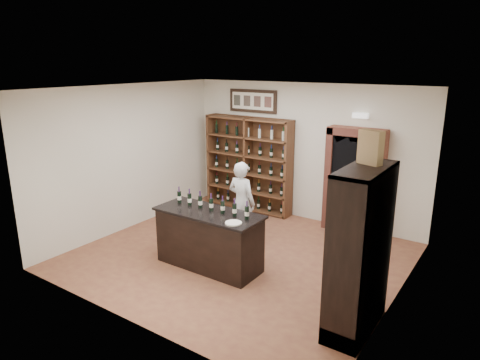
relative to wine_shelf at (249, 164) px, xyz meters
The scene contains 21 objects.
floor 2.89m from the wine_shelf, 60.87° to the right, with size 5.50×5.50×0.00m, color #8F5C39.
ceiling 3.28m from the wine_shelf, 60.87° to the right, with size 5.50×5.50×0.00m, color white.
wall_back 1.37m from the wine_shelf, ahead, with size 5.50×0.04×3.00m, color silver.
wall_left 2.78m from the wine_shelf, 121.86° to the right, with size 0.04×5.00×3.00m, color silver.
wall_right 4.69m from the wine_shelf, 29.94° to the right, with size 0.04×5.00×3.00m, color silver.
wine_shelf is the anchor object (origin of this frame).
framed_picture 1.46m from the wine_shelf, 90.00° to the left, with size 1.25×0.04×0.52m, color black.
arched_doorway 2.55m from the wine_shelf, ahead, with size 1.17×0.35×2.17m.
emergency_light 2.86m from the wine_shelf, ahead, with size 0.30×0.10×0.10m, color white.
tasting_counter 3.19m from the wine_shelf, 69.44° to the right, with size 1.88×0.78×1.00m.
counter_bottle_0 2.88m from the wine_shelf, 82.42° to the right, with size 0.07×0.07×0.30m.
counter_bottle_1 2.92m from the wine_shelf, 77.75° to the right, with size 0.07×0.07×0.30m.
counter_bottle_2 2.98m from the wine_shelf, 73.24° to the right, with size 0.07×0.07×0.30m.
counter_bottle_3 3.06m from the wine_shelf, 68.93° to the right, with size 0.07×0.07×0.30m.
counter_bottle_4 3.15m from the wine_shelf, 64.86° to the right, with size 0.07×0.07×0.30m.
counter_bottle_5 3.26m from the wine_shelf, 61.04° to the right, with size 0.07×0.07×0.30m.
counter_bottle_6 3.39m from the wine_shelf, 57.49° to the right, with size 0.07×0.07×0.30m.
side_cabinet 5.02m from the wine_shelf, 40.21° to the right, with size 0.48×1.20×2.20m.
shopkeeper 2.01m from the wine_shelf, 60.97° to the right, with size 0.59×0.39×1.61m, color silver.
plate 3.60m from the wine_shelf, 60.75° to the right, with size 0.26×0.26×0.02m, color white.
wine_crate 5.01m from the wine_shelf, 38.98° to the right, with size 0.30×0.12×0.43m, color tan.
Camera 1 is at (4.05, -5.88, 3.44)m, focal length 32.00 mm.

